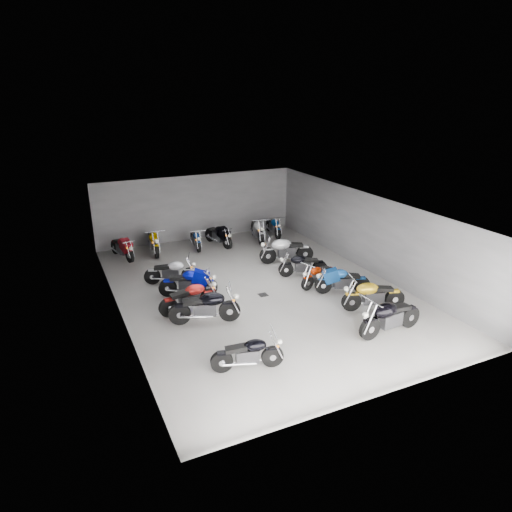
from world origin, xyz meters
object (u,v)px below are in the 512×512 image
at_px(motorcycle_right_a, 390,317).
at_px(drain_grate, 263,295).
at_px(motorcycle_left_d, 190,297).
at_px(motorcycle_right_b, 373,295).
at_px(motorcycle_right_d, 319,275).
at_px(motorcycle_back_e, 258,230).
at_px(motorcycle_right_c, 342,281).
at_px(motorcycle_back_d, 219,235).
at_px(motorcycle_left_e, 189,283).
at_px(motorcycle_left_c, 206,307).
at_px(motorcycle_back_a, 122,247).
at_px(motorcycle_left_f, 171,272).
at_px(motorcycle_back_c, 196,239).
at_px(motorcycle_back_f, 274,226).
at_px(motorcycle_left_a, 248,353).
at_px(motorcycle_right_e, 302,265).
at_px(motorcycle_right_f, 286,250).
at_px(motorcycle_back_b, 154,241).

bearing_deg(motorcycle_right_a, drain_grate, 25.74).
bearing_deg(motorcycle_left_d, motorcycle_right_b, 60.71).
height_order(motorcycle_right_d, motorcycle_back_e, motorcycle_back_e).
height_order(motorcycle_left_d, motorcycle_right_c, motorcycle_left_d).
xyz_separation_m(motorcycle_right_d, motorcycle_back_d, (-1.77, 6.13, 0.06)).
height_order(drain_grate, motorcycle_left_e, motorcycle_left_e).
bearing_deg(motorcycle_left_c, motorcycle_right_c, 107.25).
relative_size(motorcycle_right_a, motorcycle_back_a, 1.15).
bearing_deg(motorcycle_left_e, motorcycle_back_a, -141.37).
relative_size(motorcycle_left_c, motorcycle_left_f, 1.15).
height_order(motorcycle_left_c, motorcycle_left_f, motorcycle_left_c).
xyz_separation_m(motorcycle_left_e, motorcycle_back_d, (3.00, 4.91, -0.01)).
distance_m(motorcycle_back_a, motorcycle_back_c, 3.39).
distance_m(drain_grate, motorcycle_back_f, 7.30).
bearing_deg(motorcycle_left_d, motorcycle_back_d, 145.79).
bearing_deg(motorcycle_right_d, motorcycle_left_f, 46.76).
bearing_deg(motorcycle_left_a, motorcycle_left_e, -164.93).
relative_size(drain_grate, motorcycle_left_d, 0.15).
bearing_deg(motorcycle_back_d, motorcycle_back_a, -16.02).
relative_size(motorcycle_back_a, motorcycle_back_e, 0.90).
xyz_separation_m(motorcycle_left_a, motorcycle_back_d, (2.93, 10.06, 0.03)).
distance_m(motorcycle_right_e, motorcycle_right_f, 1.62).
distance_m(motorcycle_left_e, motorcycle_back_c, 5.33).
bearing_deg(motorcycle_left_c, motorcycle_left_f, -160.25).
bearing_deg(motorcycle_back_e, motorcycle_back_a, 10.18).
xyz_separation_m(motorcycle_left_c, motorcycle_left_d, (-0.23, 0.98, -0.04)).
bearing_deg(motorcycle_back_e, motorcycle_right_b, 104.47).
bearing_deg(motorcycle_left_d, motorcycle_back_a, -174.88).
xyz_separation_m(motorcycle_right_a, motorcycle_right_f, (0.03, 6.74, 0.00)).
distance_m(drain_grate, motorcycle_right_a, 4.78).
height_order(motorcycle_right_a, motorcycle_right_d, motorcycle_right_a).
bearing_deg(motorcycle_left_c, motorcycle_back_f, 156.79).
xyz_separation_m(motorcycle_right_e, motorcycle_back_a, (-6.22, 5.17, 0.02)).
height_order(motorcycle_right_d, motorcycle_back_f, motorcycle_back_f).
relative_size(motorcycle_right_a, motorcycle_right_f, 1.01).
xyz_separation_m(motorcycle_right_d, motorcycle_back_f, (1.35, 6.44, 0.04)).
relative_size(motorcycle_right_f, motorcycle_back_b, 1.02).
relative_size(motorcycle_right_f, motorcycle_back_e, 1.02).
height_order(motorcycle_left_f, motorcycle_back_e, motorcycle_back_e).
bearing_deg(motorcycle_right_b, motorcycle_back_b, 47.88).
distance_m(motorcycle_right_c, motorcycle_right_e, 2.09).
distance_m(motorcycle_right_a, motorcycle_back_e, 10.05).
relative_size(motorcycle_back_c, motorcycle_back_e, 0.82).
xyz_separation_m(motorcycle_left_e, motorcycle_right_a, (4.79, -5.24, 0.05)).
bearing_deg(motorcycle_right_f, motorcycle_left_d, 132.70).
bearing_deg(motorcycle_right_e, motorcycle_right_b, -151.91).
xyz_separation_m(motorcycle_right_b, motorcycle_right_e, (-0.66, 3.58, -0.05)).
relative_size(motorcycle_left_c, motorcycle_right_f, 0.97).
height_order(drain_grate, motorcycle_back_d, motorcycle_back_d).
bearing_deg(motorcycle_back_c, motorcycle_back_e, -177.12).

